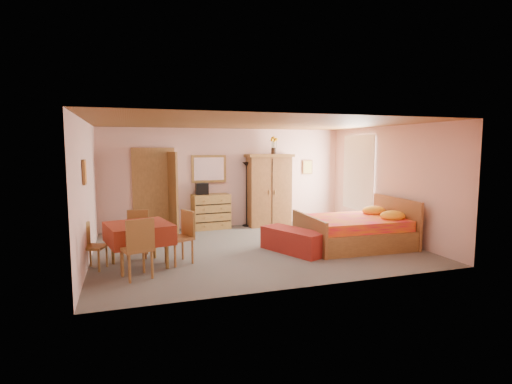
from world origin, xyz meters
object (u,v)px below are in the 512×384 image
object	(u,v)px
floor_lamp	(246,194)
dining_table	(139,245)
chair_west	(94,246)
wardrobe	(269,190)
chair_north	(137,234)
bed	(354,223)
sunflower_vase	(274,145)
wall_mirror	(209,169)
chair_east	(179,238)
chest_of_drawers	(211,212)
chair_south	(136,248)
bench	(293,241)
stereo	(202,189)

from	to	relation	value
floor_lamp	dining_table	world-z (taller)	floor_lamp
floor_lamp	chair_west	size ratio (longest dim) A/B	2.11
wardrobe	chair_north	xyz separation A→B (m)	(-3.47, -2.12, -0.52)
bed	chair_west	size ratio (longest dim) A/B	2.68
floor_lamp	sunflower_vase	distance (m)	1.50
wardrobe	wall_mirror	bearing A→B (deg)	170.84
wall_mirror	chair_north	size ratio (longest dim) A/B	1.01
chair_east	chair_north	bearing A→B (deg)	24.26
chest_of_drawers	chair_south	xyz separation A→B (m)	(-1.95, -3.50, 0.05)
sunflower_vase	dining_table	size ratio (longest dim) A/B	0.44
dining_table	chair_east	xyz separation A→B (m)	(0.69, -0.04, 0.09)
dining_table	chair_east	bearing A→B (deg)	-3.21
bench	wall_mirror	bearing A→B (deg)	109.83
stereo	chair_east	xyz separation A→B (m)	(-0.97, -2.92, -0.57)
dining_table	chair_west	bearing A→B (deg)	175.75
chair_east	sunflower_vase	bearing A→B (deg)	-67.74
wall_mirror	wardrobe	world-z (taller)	wardrobe
sunflower_vase	chest_of_drawers	bearing A→B (deg)	177.36
wardrobe	chair_south	bearing A→B (deg)	-134.29
wall_mirror	sunflower_vase	distance (m)	1.83
chair_east	floor_lamp	bearing A→B (deg)	-58.25
chest_of_drawers	chair_east	distance (m)	3.13
dining_table	wall_mirror	bearing A→B (deg)	58.30
wardrobe	chair_south	distance (m)	4.92
sunflower_vase	dining_table	world-z (taller)	sunflower_vase
bed	dining_table	distance (m)	4.43
chair_west	chair_east	xyz separation A→B (m)	(1.44, -0.09, 0.07)
sunflower_vase	bed	xyz separation A→B (m)	(0.84, -2.66, -1.66)
floor_lamp	chair_east	world-z (taller)	floor_lamp
bench	chair_north	bearing A→B (deg)	168.49
dining_table	floor_lamp	bearing A→B (deg)	45.48
stereo	dining_table	distance (m)	3.40
floor_lamp	sunflower_vase	size ratio (longest dim) A/B	3.68
chair_west	stereo	bearing A→B (deg)	162.10
bench	dining_table	xyz separation A→B (m)	(-2.98, -0.03, 0.15)
chair_west	chair_north	bearing A→B (deg)	151.01
stereo	bench	distance (m)	3.25
bench	chair_north	world-z (taller)	chair_north
chest_of_drawers	chair_north	distance (m)	2.92
wall_mirror	dining_table	distance (m)	3.78
dining_table	chair_south	xyz separation A→B (m)	(-0.06, -0.65, 0.11)
sunflower_vase	bench	distance (m)	3.41
wardrobe	stereo	bearing A→B (deg)	177.76
wardrobe	chair_east	bearing A→B (deg)	-132.99
bed	bench	world-z (taller)	bed
chair_south	bench	bearing A→B (deg)	-5.60
floor_lamp	chair_south	world-z (taller)	floor_lamp
wall_mirror	chair_west	bearing A→B (deg)	-129.64
wall_mirror	bench	bearing A→B (deg)	-68.51
wall_mirror	floor_lamp	bearing A→B (deg)	-6.76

